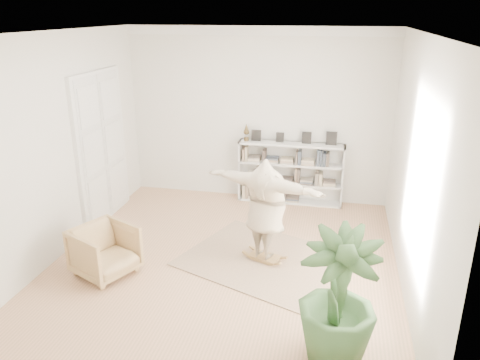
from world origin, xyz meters
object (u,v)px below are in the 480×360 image
at_px(bookshelf, 290,174).
at_px(houseplant, 338,297).
at_px(armchair, 105,251).
at_px(person, 266,207).
at_px(rocker_board, 265,257).

relative_size(bookshelf, houseplant, 1.35).
relative_size(armchair, person, 0.42).
xyz_separation_m(person, houseplant, (1.16, -2.06, -0.14)).
height_order(bookshelf, houseplant, bookshelf).
relative_size(bookshelf, person, 1.07).
bearing_deg(armchair, bookshelf, -9.67).
distance_m(rocker_board, person, 0.89).
xyz_separation_m(bookshelf, rocker_board, (-0.12, -2.61, -0.57)).
relative_size(bookshelf, armchair, 2.56).
height_order(bookshelf, armchair, bookshelf).
xyz_separation_m(bookshelf, houseplant, (1.04, -4.67, 0.18)).
bearing_deg(person, bookshelf, -71.08).
xyz_separation_m(bookshelf, person, (-0.12, -2.61, 0.33)).
height_order(armchair, rocker_board, armchair).
height_order(armchair, houseplant, houseplant).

